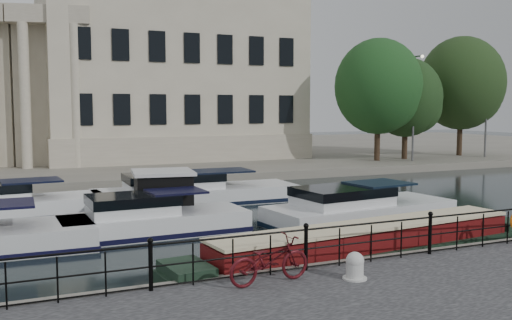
{
  "coord_description": "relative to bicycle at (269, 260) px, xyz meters",
  "views": [
    {
      "loc": [
        -6.94,
        -14.73,
        4.69
      ],
      "look_at": [
        0.5,
        2.0,
        3.0
      ],
      "focal_mm": 40.0,
      "sensor_mm": 36.0,
      "label": 1
    }
  ],
  "objects": [
    {
      "name": "ground_plane",
      "position": [
        1.31,
        2.85,
        -1.11
      ],
      "size": [
        160.0,
        160.0,
        0.0
      ],
      "primitive_type": "plane",
      "color": "black",
      "rests_on": "ground"
    },
    {
      "name": "far_bank",
      "position": [
        1.31,
        41.85,
        -0.83
      ],
      "size": [
        120.0,
        42.0,
        0.55
      ],
      "primitive_type": "cube",
      "color": "#6B665B",
      "rests_on": "ground_plane"
    },
    {
      "name": "railing",
      "position": [
        1.31,
        0.6,
        0.09
      ],
      "size": [
        24.14,
        0.14,
        1.22
      ],
      "color": "black",
      "rests_on": "near_quay"
    },
    {
      "name": "civic_building",
      "position": [
        0.31,
        37.56,
        5.93
      ],
      "size": [
        53.55,
        31.84,
        16.85
      ],
      "color": "#ADA38C",
      "rests_on": "far_bank"
    },
    {
      "name": "lamp_posts",
      "position": [
        27.31,
        23.55,
        3.69
      ],
      "size": [
        8.24,
        1.55,
        8.07
      ],
      "color": "#59595B",
      "rests_on": "far_bank"
    },
    {
      "name": "bicycle",
      "position": [
        0.0,
        0.0,
        0.0
      ],
      "size": [
        2.19,
        0.95,
        1.12
      ],
      "primitive_type": "imported",
      "rotation": [
        0.0,
        0.0,
        1.67
      ],
      "color": "#430C11",
      "rests_on": "near_quay"
    },
    {
      "name": "mooring_bollard",
      "position": [
        2.03,
        -0.54,
        -0.24
      ],
      "size": [
        0.59,
        0.59,
        0.67
      ],
      "color": "#B7B8B3",
      "rests_on": "near_quay"
    },
    {
      "name": "narrowboat",
      "position": [
        4.39,
        2.2,
        -0.74
      ],
      "size": [
        13.24,
        2.98,
        1.49
      ],
      "rotation": [
        0.0,
        0.0,
        0.09
      ],
      "color": "black",
      "rests_on": "ground_plane"
    },
    {
      "name": "harbour_hut",
      "position": [
        0.3,
        10.84,
        -0.15
      ],
      "size": [
        3.67,
        3.2,
        2.2
      ],
      "rotation": [
        0.0,
        0.0,
        -0.14
      ],
      "color": "#6B665B",
      "rests_on": "ground_plane"
    },
    {
      "name": "cabin_cruisers",
      "position": [
        -0.45,
        10.88,
        -0.74
      ],
      "size": [
        22.97,
        10.64,
        1.99
      ],
      "color": "silver",
      "rests_on": "ground_plane"
    },
    {
      "name": "trees",
      "position": [
        25.99,
        25.32,
        4.98
      ],
      "size": [
        16.45,
        8.12,
        10.23
      ],
      "color": "black",
      "rests_on": "far_bank"
    }
  ]
}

